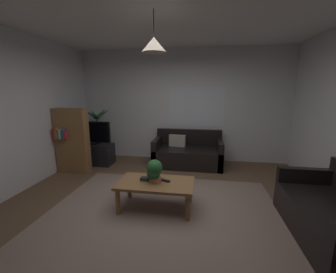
# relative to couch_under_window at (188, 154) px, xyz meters

# --- Properties ---
(floor) EXTENTS (5.21, 4.98, 0.02)m
(floor) POSITION_rel_couch_under_window_xyz_m (-0.20, -2.01, -0.28)
(floor) COLOR brown
(floor) RESTS_ON ground
(rug) EXTENTS (3.38, 2.74, 0.01)m
(rug) POSITION_rel_couch_under_window_xyz_m (-0.20, -2.21, -0.27)
(rug) COLOR gray
(rug) RESTS_ON ground
(wall_back) EXTENTS (5.33, 0.06, 2.77)m
(wall_back) POSITION_rel_couch_under_window_xyz_m (-0.20, 0.51, 1.11)
(wall_back) COLOR silver
(wall_back) RESTS_ON ground
(wall_left) EXTENTS (0.06, 4.98, 2.77)m
(wall_left) POSITION_rel_couch_under_window_xyz_m (-2.83, -2.01, 1.11)
(wall_left) COLOR silver
(wall_left) RESTS_ON ground
(ceiling) EXTENTS (5.21, 4.98, 0.02)m
(ceiling) POSITION_rel_couch_under_window_xyz_m (-0.20, -2.01, 2.50)
(ceiling) COLOR white
(window_pane) EXTENTS (1.36, 0.01, 0.96)m
(window_pane) POSITION_rel_couch_under_window_xyz_m (0.16, 0.48, 1.10)
(window_pane) COLOR white
(couch_under_window) EXTENTS (1.60, 0.84, 0.82)m
(couch_under_window) POSITION_rel_couch_under_window_xyz_m (0.00, 0.00, 0.00)
(couch_under_window) COLOR black
(couch_under_window) RESTS_ON ground
(coffee_table) EXTENTS (1.12, 0.63, 0.42)m
(coffee_table) POSITION_rel_couch_under_window_xyz_m (-0.33, -2.04, 0.08)
(coffee_table) COLOR olive
(coffee_table) RESTS_ON ground
(book_on_table_0) EXTENTS (0.15, 0.10, 0.02)m
(book_on_table_0) POSITION_rel_couch_under_window_xyz_m (-0.49, -2.02, 0.16)
(book_on_table_0) COLOR #387247
(book_on_table_0) RESTS_ON coffee_table
(book_on_table_1) EXTENTS (0.13, 0.10, 0.03)m
(book_on_table_1) POSITION_rel_couch_under_window_xyz_m (-0.50, -2.02, 0.18)
(book_on_table_1) COLOR black
(book_on_table_1) RESTS_ON coffee_table
(remote_on_table_0) EXTENTS (0.17, 0.11, 0.02)m
(remote_on_table_0) POSITION_rel_couch_under_window_xyz_m (-0.20, -1.99, 0.16)
(remote_on_table_0) COLOR black
(remote_on_table_0) RESTS_ON coffee_table
(potted_plant_on_table) EXTENTS (0.23, 0.23, 0.35)m
(potted_plant_on_table) POSITION_rel_couch_under_window_xyz_m (-0.34, -2.06, 0.34)
(potted_plant_on_table) COLOR #B77051
(potted_plant_on_table) RESTS_ON coffee_table
(tv_stand) EXTENTS (0.90, 0.44, 0.50)m
(tv_stand) POSITION_rel_couch_under_window_xyz_m (-2.25, -0.27, -0.02)
(tv_stand) COLOR black
(tv_stand) RESTS_ON ground
(tv) EXTENTS (0.89, 0.16, 0.55)m
(tv) POSITION_rel_couch_under_window_xyz_m (-2.25, -0.29, 0.51)
(tv) COLOR black
(tv) RESTS_ON tv_stand
(potted_palm_corner) EXTENTS (0.67, 0.84, 1.39)m
(potted_palm_corner) POSITION_rel_couch_under_window_xyz_m (-2.34, 0.14, 0.30)
(potted_palm_corner) COLOR brown
(potted_palm_corner) RESTS_ON ground
(bookshelf_corner) EXTENTS (0.70, 0.31, 1.40)m
(bookshelf_corner) POSITION_rel_couch_under_window_xyz_m (-2.44, -0.84, 0.43)
(bookshelf_corner) COLOR olive
(bookshelf_corner) RESTS_ON ground
(pendant_lamp) EXTENTS (0.33, 0.33, 0.52)m
(pendant_lamp) POSITION_rel_couch_under_window_xyz_m (-0.33, -2.04, 2.07)
(pendant_lamp) COLOR black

